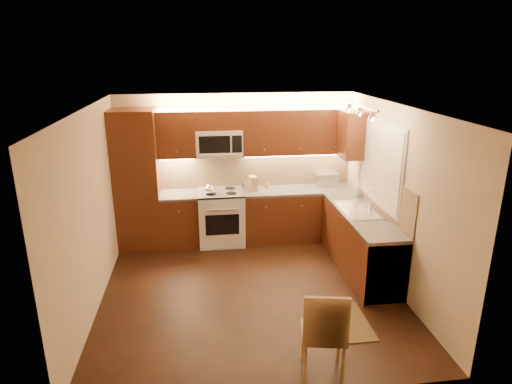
{
  "coord_description": "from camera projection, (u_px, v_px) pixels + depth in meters",
  "views": [
    {
      "loc": [
        -0.62,
        -5.35,
        3.17
      ],
      "look_at": [
        0.15,
        0.55,
        1.25
      ],
      "focal_mm": 30.87,
      "sensor_mm": 36.0,
      "label": 1
    }
  ],
  "objects": [
    {
      "name": "counter_back_right",
      "position": [
        299.0,
        190.0,
        7.56
      ],
      "size": [
        1.92,
        0.6,
        0.04
      ],
      "primitive_type": "cube",
      "color": "#312F2D",
      "rests_on": "base_cab_back_right"
    },
    {
      "name": "base_cab_back_right",
      "position": [
        298.0,
        215.0,
        7.69
      ],
      "size": [
        1.92,
        0.6,
        0.86
      ],
      "primitive_type": "cube",
      "color": "#41200E",
      "rests_on": "floor"
    },
    {
      "name": "toaster_oven",
      "position": [
        326.0,
        179.0,
        7.72
      ],
      "size": [
        0.38,
        0.29,
        0.23
      ],
      "primitive_type": "cube",
      "rotation": [
        0.0,
        0.0,
        -0.02
      ],
      "color": "silver",
      "rests_on": "counter_back_right"
    },
    {
      "name": "spice_jar_d",
      "position": [
        267.0,
        186.0,
        7.58
      ],
      "size": [
        0.05,
        0.05,
        0.09
      ],
      "primitive_type": "cylinder",
      "rotation": [
        0.0,
        0.0,
        -0.31
      ],
      "color": "#AE8334",
      "rests_on": "counter_back_right"
    },
    {
      "name": "spice_jar_b",
      "position": [
        254.0,
        185.0,
        7.6
      ],
      "size": [
        0.05,
        0.05,
        0.1
      ],
      "primitive_type": "cylinder",
      "rotation": [
        0.0,
        0.0,
        -0.08
      ],
      "color": "brown",
      "rests_on": "counter_back_right"
    },
    {
      "name": "faucet",
      "position": [
        371.0,
        200.0,
        6.52
      ],
      "size": [
        0.2,
        0.04,
        0.3
      ],
      "primitive_type": null,
      "color": "silver",
      "rests_on": "counter_right"
    },
    {
      "name": "upper_cab_back_right",
      "position": [
        299.0,
        131.0,
        7.37
      ],
      "size": [
        1.92,
        0.35,
        0.75
      ],
      "primitive_type": "cube",
      "color": "#41200E",
      "rests_on": "wall_back"
    },
    {
      "name": "pantry",
      "position": [
        137.0,
        181.0,
        7.14
      ],
      "size": [
        0.7,
        0.6,
        2.3
      ],
      "primitive_type": "cube",
      "color": "#41200E",
      "rests_on": "floor"
    },
    {
      "name": "window_frame",
      "position": [
        381.0,
        164.0,
        6.37
      ],
      "size": [
        0.03,
        1.44,
        1.24
      ],
      "primitive_type": "cube",
      "color": "silver",
      "rests_on": "wall_right"
    },
    {
      "name": "spice_jar_a",
      "position": [
        245.0,
        184.0,
        7.65
      ],
      "size": [
        0.05,
        0.05,
        0.11
      ],
      "primitive_type": "cylinder",
      "rotation": [
        0.0,
        0.0,
        -0.4
      ],
      "color": "silver",
      "rests_on": "counter_back_right"
    },
    {
      "name": "soap_bottle",
      "position": [
        359.0,
        189.0,
        7.19
      ],
      "size": [
        0.11,
        0.11,
        0.21
      ],
      "primitive_type": "imported",
      "rotation": [
        0.0,
        0.0,
        -0.11
      ],
      "color": "#BBBABF",
      "rests_on": "counter_right"
    },
    {
      "name": "wall_right",
      "position": [
        396.0,
        199.0,
        5.96
      ],
      "size": [
        0.01,
        4.0,
        2.5
      ],
      "primitive_type": "cube",
      "color": "tan",
      "rests_on": "ground"
    },
    {
      "name": "upper_cab_right_corner",
      "position": [
        352.0,
        135.0,
        7.07
      ],
      "size": [
        0.35,
        0.5,
        0.75
      ],
      "primitive_type": "cube",
      "color": "#41200E",
      "rests_on": "wall_right"
    },
    {
      "name": "track_light_bar",
      "position": [
        361.0,
        106.0,
        5.91
      ],
      "size": [
        0.04,
        1.2,
        0.03
      ],
      "primitive_type": "cube",
      "color": "silver",
      "rests_on": "ceiling"
    },
    {
      "name": "kettle",
      "position": [
        209.0,
        188.0,
        7.19
      ],
      "size": [
        0.19,
        0.19,
        0.2
      ],
      "primitive_type": null,
      "rotation": [
        0.0,
        0.0,
        -0.1
      ],
      "color": "silver",
      "rests_on": "stove"
    },
    {
      "name": "counter_right",
      "position": [
        363.0,
        215.0,
        6.41
      ],
      "size": [
        0.6,
        2.0,
        0.04
      ],
      "primitive_type": "cube",
      "color": "#312F2D",
      "rests_on": "base_cab_right"
    },
    {
      "name": "stove",
      "position": [
        221.0,
        217.0,
        7.5
      ],
      "size": [
        0.76,
        0.65,
        0.92
      ],
      "primitive_type": null,
      "color": "silver",
      "rests_on": "floor"
    },
    {
      "name": "wall_front",
      "position": [
        277.0,
        282.0,
        3.82
      ],
      "size": [
        4.0,
        0.01,
        2.5
      ],
      "primitive_type": "cube",
      "color": "tan",
      "rests_on": "ground"
    },
    {
      "name": "wall_left",
      "position": [
        90.0,
        212.0,
        5.46
      ],
      "size": [
        0.01,
        4.0,
        2.5
      ],
      "primitive_type": "cube",
      "color": "tan",
      "rests_on": "ground"
    },
    {
      "name": "spice_jar_c",
      "position": [
        266.0,
        185.0,
        7.65
      ],
      "size": [
        0.06,
        0.06,
        0.09
      ],
      "primitive_type": "cylinder",
      "rotation": [
        0.0,
        0.0,
        0.35
      ],
      "color": "silver",
      "rests_on": "counter_back_right"
    },
    {
      "name": "floor",
      "position": [
        250.0,
        290.0,
        6.09
      ],
      "size": [
        4.0,
        4.0,
        0.01
      ],
      "primitive_type": "cube",
      "color": "black",
      "rests_on": "ground"
    },
    {
      "name": "upper_cab_back_left",
      "position": [
        176.0,
        134.0,
        7.12
      ],
      "size": [
        0.62,
        0.35,
        0.75
      ],
      "primitive_type": "cube",
      "color": "#41200E",
      "rests_on": "wall_back"
    },
    {
      "name": "backsplash_back",
      "position": [
        257.0,
        169.0,
        7.65
      ],
      "size": [
        3.3,
        0.02,
        0.6
      ],
      "primitive_type": "cube",
      "color": "tan",
      "rests_on": "wall_back"
    },
    {
      "name": "backsplash_right",
      "position": [
        383.0,
        193.0,
        6.35
      ],
      "size": [
        0.02,
        2.0,
        0.6
      ],
      "primitive_type": "cube",
      "color": "tan",
      "rests_on": "wall_right"
    },
    {
      "name": "microwave",
      "position": [
        219.0,
        143.0,
        7.24
      ],
      "size": [
        0.76,
        0.38,
        0.44
      ],
      "primitive_type": null,
      "color": "silver",
      "rests_on": "wall_back"
    },
    {
      "name": "counter_back_left",
      "position": [
        179.0,
        195.0,
        7.31
      ],
      "size": [
        0.62,
        0.6,
        0.04
      ],
      "primitive_type": "cube",
      "color": "#312F2D",
      "rests_on": "base_cab_back_left"
    },
    {
      "name": "knife_block",
      "position": [
        253.0,
        183.0,
        7.44
      ],
      "size": [
        0.15,
        0.2,
        0.24
      ],
      "primitive_type": "cube",
      "rotation": [
        0.0,
        0.0,
        0.25
      ],
      "color": "#AA734C",
      "rests_on": "counter_back_right"
    },
    {
      "name": "base_cab_back_left",
      "position": [
        181.0,
        220.0,
        7.44
      ],
      "size": [
        0.62,
        0.6,
        0.86
      ],
      "primitive_type": "cube",
      "color": "#41200E",
      "rests_on": "floor"
    },
    {
      "name": "sink",
      "position": [
        359.0,
        205.0,
        6.52
      ],
      "size": [
        0.52,
        0.86,
        0.15
      ],
      "primitive_type": null,
      "color": "silver",
      "rests_on": "counter_right"
    },
    {
      "name": "dishwasher",
      "position": [
        379.0,
        265.0,
        5.89
      ],
      "size": [
        0.58,
        0.6,
        0.84
      ],
      "primitive_type": "cube",
      "color": "silver",
      "rests_on": "floor"
    },
    {
      "name": "ceiling",
      "position": [
        250.0,
        108.0,
        5.33
      ],
      "size": [
        4.0,
        4.0,
        0.01
      ],
      "primitive_type": "cube",
      "color": "beige",
      "rests_on": "ground"
    },
    {
      "name": "window_blinds",
      "position": [
        380.0,
        164.0,
        6.37
      ],
      "size": [
        0.02,
        1.36,
        1.16
      ],
      "primitive_type": "cube",
      "color": "silver",
      "rests_on": "wall_right"
    },
    {
      "name": "dining_chair",
      "position": [
        323.0,
        330.0,
        4.4
      ],
      "size": [
        0.51,
        0.51,
        0.99
      ],
      "primitive_type": null,
      "rotation": [
        0.0,
        0.0,
        -0.19
      ],
      "color": "#AA734C",
      "rests_on": "floor"
    },
    {
      "name": "wall_back",
      "position": [
        237.0,
        167.0,
        7.6
      ],
      "size": [
        4.0,
        0.01,
        2.5
      ],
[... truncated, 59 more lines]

